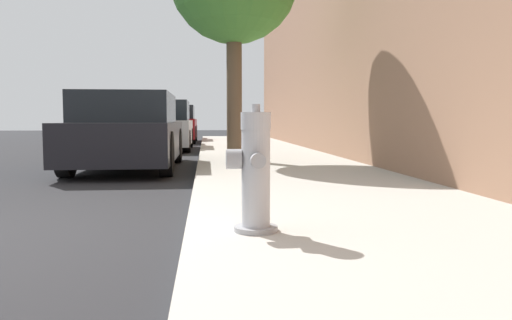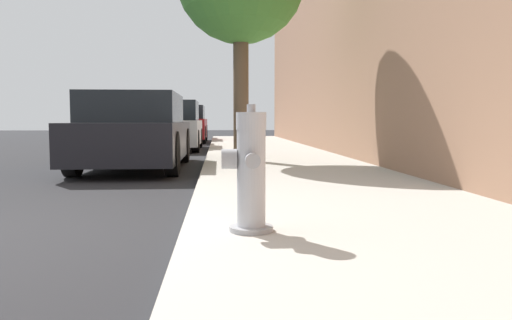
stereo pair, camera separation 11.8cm
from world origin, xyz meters
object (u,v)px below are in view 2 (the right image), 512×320
Objects in this scene: fire_hydrant at (250,173)px; parked_car_mid at (171,127)px; parked_car_near at (136,132)px; parked_car_far at (182,125)px.

fire_hydrant is 11.53m from parked_car_mid.
parked_car_near is at bearing -90.85° from parked_car_mid.
fire_hydrant is at bearing -73.50° from parked_car_near.
parked_car_mid is at bearing 89.15° from parked_car_near.
parked_car_near reaches higher than fire_hydrant.
parked_car_far is (-0.03, 5.06, 0.02)m from parked_car_mid.
parked_car_far reaches higher than parked_car_mid.
parked_car_near is (-1.70, 5.74, 0.14)m from fire_hydrant.
parked_car_far is at bearing 90.29° from parked_car_mid.
parked_car_far is (0.06, 10.73, 0.04)m from parked_car_near.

